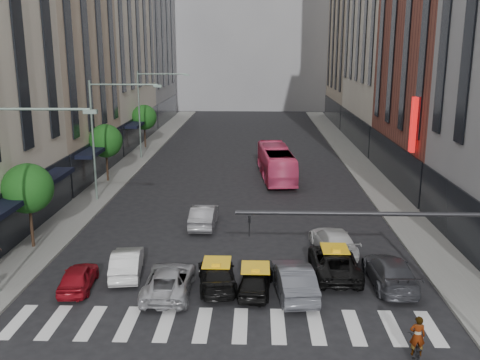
# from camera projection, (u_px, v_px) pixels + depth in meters

# --- Properties ---
(ground) EXTENTS (160.00, 160.00, 0.00)m
(ground) POSITION_uv_depth(u_px,v_px,m) (224.00, 344.00, 21.23)
(ground) COLOR black
(ground) RESTS_ON ground
(sidewalk_left) EXTENTS (3.00, 96.00, 0.15)m
(sidewalk_left) POSITION_uv_depth(u_px,v_px,m) (123.00, 171.00, 50.68)
(sidewalk_left) COLOR slate
(sidewalk_left) RESTS_ON ground
(sidewalk_right) EXTENTS (3.00, 96.00, 0.15)m
(sidewalk_right) POSITION_uv_depth(u_px,v_px,m) (366.00, 173.00, 49.95)
(sidewalk_right) COLOR slate
(sidewalk_right) RESTS_ON ground
(building_left_b) EXTENTS (8.00, 16.00, 24.00)m
(building_left_b) POSITION_uv_depth(u_px,v_px,m) (46.00, 41.00, 46.04)
(building_left_b) COLOR tan
(building_left_b) RESTS_ON ground
(building_left_d) EXTENTS (8.00, 18.00, 30.00)m
(building_left_d) POSITION_uv_depth(u_px,v_px,m) (138.00, 24.00, 81.21)
(building_left_d) COLOR gray
(building_left_d) RESTS_ON ground
(building_right_b) EXTENTS (8.00, 18.00, 26.00)m
(building_right_b) POSITION_uv_depth(u_px,v_px,m) (450.00, 28.00, 43.75)
(building_right_b) COLOR brown
(building_right_b) RESTS_ON ground
(building_right_d) EXTENTS (8.00, 18.00, 28.00)m
(building_right_d) POSITION_uv_depth(u_px,v_px,m) (363.00, 30.00, 80.37)
(building_right_d) COLOR tan
(building_right_d) RESTS_ON ground
(building_far) EXTENTS (30.00, 10.00, 36.00)m
(building_far) POSITION_uv_depth(u_px,v_px,m) (252.00, 11.00, 99.35)
(building_far) COLOR gray
(building_far) RESTS_ON ground
(tree_near) EXTENTS (2.88, 2.88, 4.95)m
(tree_near) POSITION_uv_depth(u_px,v_px,m) (28.00, 188.00, 30.43)
(tree_near) COLOR black
(tree_near) RESTS_ON sidewalk_left
(tree_mid) EXTENTS (2.88, 2.88, 4.95)m
(tree_mid) POSITION_uv_depth(u_px,v_px,m) (106.00, 141.00, 45.95)
(tree_mid) COLOR black
(tree_mid) RESTS_ON sidewalk_left
(tree_far) EXTENTS (2.88, 2.88, 4.95)m
(tree_far) POSITION_uv_depth(u_px,v_px,m) (144.00, 117.00, 61.47)
(tree_far) COLOR black
(tree_far) RESTS_ON sidewalk_left
(streetlamp_near) EXTENTS (5.38, 0.25, 9.00)m
(streetlamp_near) POSITION_uv_depth(u_px,v_px,m) (6.00, 175.00, 24.01)
(streetlamp_near) COLOR gray
(streetlamp_near) RESTS_ON sidewalk_left
(streetlamp_mid) EXTENTS (5.38, 0.25, 9.00)m
(streetlamp_mid) POSITION_uv_depth(u_px,v_px,m) (105.00, 125.00, 39.53)
(streetlamp_mid) COLOR gray
(streetlamp_mid) RESTS_ON sidewalk_left
(streetlamp_far) EXTENTS (5.38, 0.25, 9.00)m
(streetlamp_far) POSITION_uv_depth(u_px,v_px,m) (148.00, 103.00, 55.05)
(streetlamp_far) COLOR gray
(streetlamp_far) RESTS_ON sidewalk_left
(traffic_signal) EXTENTS (10.10, 0.20, 6.00)m
(traffic_signal) POSITION_uv_depth(u_px,v_px,m) (438.00, 250.00, 18.94)
(traffic_signal) COLOR black
(traffic_signal) RESTS_ON ground
(liberty_sign) EXTENTS (0.30, 0.70, 4.00)m
(liberty_sign) POSITION_uv_depth(u_px,v_px,m) (413.00, 125.00, 38.78)
(liberty_sign) COLOR red
(liberty_sign) RESTS_ON ground
(car_red) EXTENTS (1.76, 3.71, 1.23)m
(car_red) POSITION_uv_depth(u_px,v_px,m) (78.00, 277.00, 25.96)
(car_red) COLOR maroon
(car_red) RESTS_ON ground
(car_white_front) EXTENTS (2.00, 4.30, 1.36)m
(car_white_front) POSITION_uv_depth(u_px,v_px,m) (127.00, 262.00, 27.56)
(car_white_front) COLOR silver
(car_white_front) RESTS_ON ground
(car_silver) EXTENTS (2.19, 4.74, 1.32)m
(car_silver) POSITION_uv_depth(u_px,v_px,m) (169.00, 280.00, 25.47)
(car_silver) COLOR #A5A6AA
(car_silver) RESTS_ON ground
(taxi_left) EXTENTS (2.34, 4.58, 1.27)m
(taxi_left) POSITION_uv_depth(u_px,v_px,m) (217.00, 275.00, 26.16)
(taxi_left) COLOR black
(taxi_left) RESTS_ON ground
(taxi_center) EXTENTS (1.82, 3.83, 1.26)m
(taxi_center) POSITION_uv_depth(u_px,v_px,m) (255.00, 280.00, 25.55)
(taxi_center) COLOR black
(taxi_center) RESTS_ON ground
(car_grey_mid) EXTENTS (2.17, 4.83, 1.54)m
(car_grey_mid) POSITION_uv_depth(u_px,v_px,m) (293.00, 279.00, 25.35)
(car_grey_mid) COLOR #46474E
(car_grey_mid) RESTS_ON ground
(taxi_right) EXTENTS (2.37, 5.12, 1.42)m
(taxi_right) POSITION_uv_depth(u_px,v_px,m) (334.00, 262.00, 27.55)
(taxi_right) COLOR black
(taxi_right) RESTS_ON ground
(car_grey_curb) EXTENTS (2.11, 5.00, 1.44)m
(car_grey_curb) POSITION_uv_depth(u_px,v_px,m) (390.00, 271.00, 26.35)
(car_grey_curb) COLOR #37383E
(car_grey_curb) RESTS_ON ground
(car_row2_left) EXTENTS (1.67, 4.49, 1.47)m
(car_row2_left) POSITION_uv_depth(u_px,v_px,m) (204.00, 216.00, 35.05)
(car_row2_left) COLOR gray
(car_row2_left) RESTS_ON ground
(car_row2_right) EXTENTS (2.62, 5.13, 1.42)m
(car_row2_right) POSITION_uv_depth(u_px,v_px,m) (333.00, 241.00, 30.59)
(car_row2_right) COLOR silver
(car_row2_right) RESTS_ON ground
(bus) EXTENTS (3.31, 10.55, 2.89)m
(bus) POSITION_uv_depth(u_px,v_px,m) (276.00, 163.00, 47.72)
(bus) COLOR #EF4678
(bus) RESTS_ON ground
(motorcycle) EXTENTS (0.77, 1.81, 0.93)m
(motorcycle) POSITION_uv_depth(u_px,v_px,m) (416.00, 350.00, 19.98)
(motorcycle) COLOR black
(motorcycle) RESTS_ON ground
(rider) EXTENTS (0.61, 0.43, 1.59)m
(rider) POSITION_uv_depth(u_px,v_px,m) (419.00, 319.00, 19.67)
(rider) COLOR gray
(rider) RESTS_ON motorcycle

